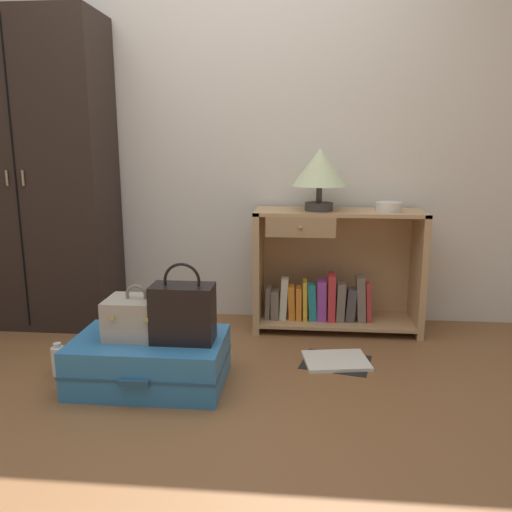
# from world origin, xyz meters

# --- Properties ---
(ground_plane) EXTENTS (9.00, 9.00, 0.00)m
(ground_plane) POSITION_xyz_m (0.00, 0.00, 0.00)
(ground_plane) COLOR brown
(back_wall) EXTENTS (6.40, 0.10, 2.60)m
(back_wall) POSITION_xyz_m (0.00, 1.50, 1.30)
(back_wall) COLOR silver
(back_wall) RESTS_ON ground_plane
(wardrobe) EXTENTS (0.94, 0.47, 1.93)m
(wardrobe) POSITION_xyz_m (-1.17, 1.20, 0.97)
(wardrobe) COLOR black
(wardrobe) RESTS_ON ground_plane
(bookshelf) EXTENTS (1.04, 0.38, 0.76)m
(bookshelf) POSITION_xyz_m (0.72, 1.25, 0.36)
(bookshelf) COLOR tan
(bookshelf) RESTS_ON ground_plane
(table_lamp) EXTENTS (0.33, 0.33, 0.37)m
(table_lamp) POSITION_xyz_m (0.62, 1.21, 1.01)
(table_lamp) COLOR #3D3838
(table_lamp) RESTS_ON bookshelf
(bowl) EXTENTS (0.16, 0.16, 0.06)m
(bowl) POSITION_xyz_m (1.04, 1.21, 0.79)
(bowl) COLOR silver
(bowl) RESTS_ON bookshelf
(suitcase_large) EXTENTS (0.74, 0.50, 0.24)m
(suitcase_large) POSITION_xyz_m (-0.21, 0.35, 0.12)
(suitcase_large) COLOR teal
(suitcase_large) RESTS_ON ground_plane
(train_case) EXTENTS (0.29, 0.24, 0.26)m
(train_case) POSITION_xyz_m (-0.27, 0.37, 0.34)
(train_case) COLOR #A89E8E
(train_case) RESTS_ON suitcase_large
(handbag) EXTENTS (0.29, 0.16, 0.38)m
(handbag) POSITION_xyz_m (-0.03, 0.33, 0.38)
(handbag) COLOR black
(handbag) RESTS_ON suitcase_large
(bottle) EXTENTS (0.07, 0.07, 0.17)m
(bottle) POSITION_xyz_m (-0.71, 0.41, 0.08)
(bottle) COLOR white
(bottle) RESTS_ON ground_plane
(open_book_on_floor) EXTENTS (0.41, 0.36, 0.02)m
(open_book_on_floor) POSITION_xyz_m (0.72, 0.69, 0.01)
(open_book_on_floor) COLOR white
(open_book_on_floor) RESTS_ON ground_plane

